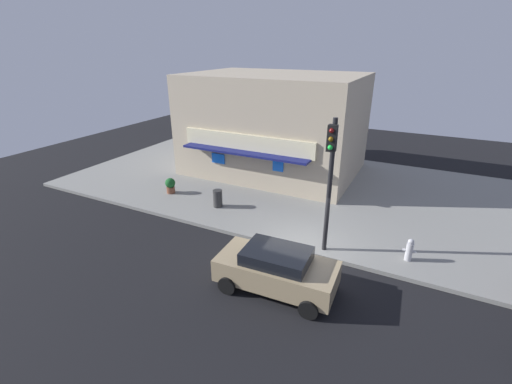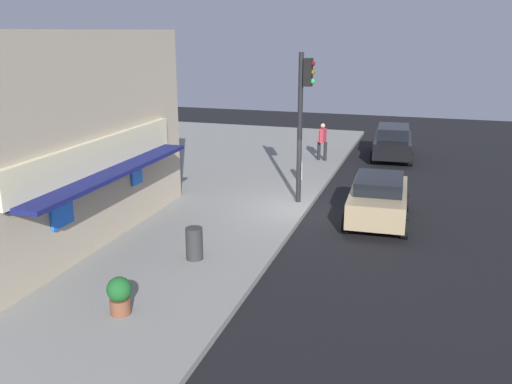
% 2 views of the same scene
% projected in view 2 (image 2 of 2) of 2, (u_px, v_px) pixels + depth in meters
% --- Properties ---
extents(ground_plane, '(49.61, 49.61, 0.00)m').
position_uv_depth(ground_plane, '(307.00, 214.00, 19.71)').
color(ground_plane, black).
extents(sidewalk, '(33.07, 13.43, 0.17)m').
position_uv_depth(sidewalk, '(139.00, 195.00, 21.63)').
color(sidewalk, gray).
rests_on(sidewalk, ground_plane).
extents(traffic_light, '(0.32, 0.58, 5.38)m').
position_uv_depth(traffic_light, '(303.00, 109.00, 19.51)').
color(traffic_light, black).
rests_on(traffic_light, sidewalk).
extents(fire_hydrant, '(0.51, 0.27, 0.93)m').
position_uv_depth(fire_hydrant, '(299.00, 169.00, 23.45)').
color(fire_hydrant, '#B2B2B7').
rests_on(fire_hydrant, sidewalk).
extents(trash_can, '(0.47, 0.47, 0.91)m').
position_uv_depth(trash_can, '(194.00, 243.00, 15.24)').
color(trash_can, '#2D2D2D').
rests_on(trash_can, sidewalk).
extents(pedestrian, '(0.59, 0.51, 1.81)m').
position_uv_depth(pedestrian, '(322.00, 140.00, 26.77)').
color(pedestrian, black).
rests_on(pedestrian, sidewalk).
extents(potted_plant_by_doorway, '(0.56, 0.56, 0.88)m').
position_uv_depth(potted_plant_by_doorway, '(120.00, 294.00, 12.27)').
color(potted_plant_by_doorway, brown).
rests_on(potted_plant_by_doorway, sidewalk).
extents(parked_car_tan, '(4.18, 2.20, 1.57)m').
position_uv_depth(parked_car_tan, '(378.00, 198.00, 18.68)').
color(parked_car_tan, '#9E8966').
rests_on(parked_car_tan, ground_plane).
extents(parked_car_black, '(4.64, 2.23, 1.64)m').
position_uv_depth(parked_car_black, '(393.00, 142.00, 28.05)').
color(parked_car_black, black).
rests_on(parked_car_black, ground_plane).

